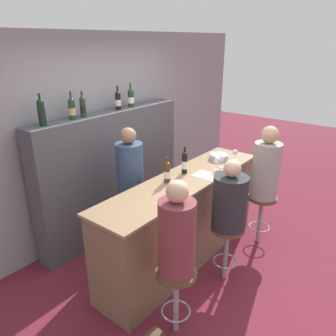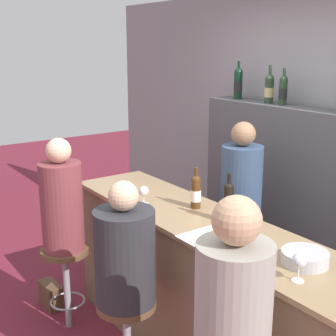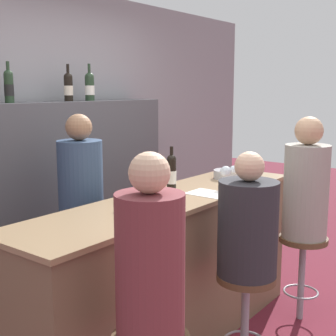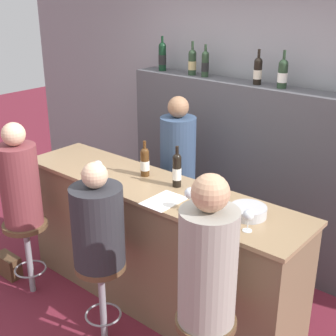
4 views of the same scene
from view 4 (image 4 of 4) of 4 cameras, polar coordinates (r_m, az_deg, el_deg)
ground_plane at (r=3.90m, az=-4.36°, el=-17.75°), size 16.00×16.00×0.00m
wall_back at (r=4.50m, az=10.18°, el=6.22°), size 6.40×0.05×2.60m
bar_counter at (r=3.76m, az=-1.62°, el=-9.51°), size 2.45×0.59×1.05m
back_bar_cabinet at (r=4.47m, az=8.32°, el=-0.17°), size 2.29×0.28×1.66m
wine_bottle_counter_0 at (r=3.65m, az=-2.84°, el=0.79°), size 0.07×0.07×0.29m
wine_bottle_counter_1 at (r=3.45m, az=1.09°, el=-0.21°), size 0.07×0.07×0.32m
wine_bottle_backbar_0 at (r=4.75m, az=-0.69°, el=13.47°), size 0.08×0.08×0.33m
wine_bottle_backbar_1 at (r=4.52m, az=2.98°, el=12.79°), size 0.08×0.08×0.31m
wine_bottle_backbar_2 at (r=4.43m, az=4.56°, el=12.58°), size 0.07×0.07×0.30m
wine_bottle_backbar_3 at (r=4.14m, az=10.89°, el=11.58°), size 0.07×0.07×0.30m
wine_bottle_backbar_4 at (r=4.03m, az=13.81°, el=11.14°), size 0.08×0.08×0.31m
wine_glass_0 at (r=3.69m, az=-8.54°, el=0.29°), size 0.07×0.07×0.13m
wine_glass_1 at (r=3.10m, az=2.75°, el=-3.17°), size 0.08×0.08×0.16m
wine_glass_2 at (r=3.04m, az=4.46°, el=-3.85°), size 0.06×0.06×0.15m
wine_glass_3 at (r=2.89m, az=9.75°, el=-5.80°), size 0.07×0.07×0.14m
metal_bowl at (r=3.09m, az=9.75°, el=-5.23°), size 0.24×0.24×0.07m
tasting_menu at (r=3.27m, az=-0.50°, el=-4.03°), size 0.21×0.30×0.00m
bar_stool_left at (r=4.06m, az=-16.85°, el=-8.22°), size 0.36×0.36×0.66m
guest_seated_left at (r=3.84m, az=-17.66°, el=-1.55°), size 0.31×0.31×0.84m
bar_stool_middle at (r=3.43m, az=-8.15°, el=-13.40°), size 0.36×0.36×0.66m
guest_seated_middle at (r=3.19m, az=-8.58°, el=-6.66°), size 0.36×0.36×0.75m
guest_seated_right at (r=2.62m, az=4.89°, el=-11.12°), size 0.33×0.33×0.91m
bartender at (r=4.21m, az=1.18°, el=-2.68°), size 0.31×0.31×1.59m
handbag at (r=4.54m, az=-18.87°, el=-11.16°), size 0.26×0.12×0.20m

